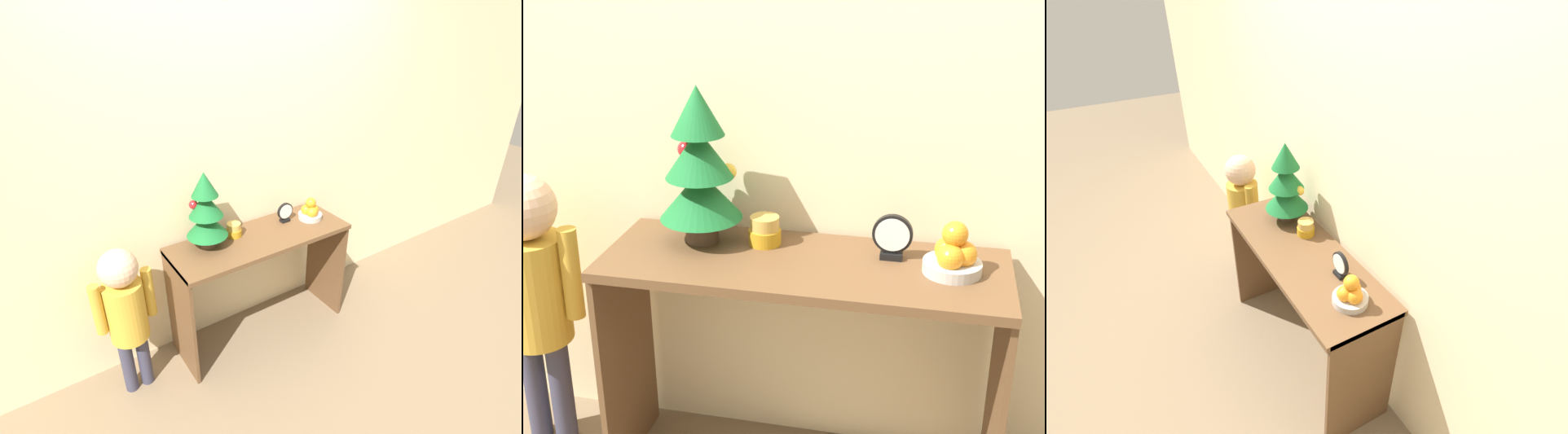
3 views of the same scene
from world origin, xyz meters
TOP-DOWN VIEW (x-y plane):
  - back_wall at (0.00, 0.48)m, footprint 7.00×0.05m
  - console_table at (0.00, 0.22)m, footprint 1.21×0.43m
  - mini_tree at (-0.34, 0.30)m, footprint 0.26×0.26m
  - fruit_bowl at (0.43, 0.23)m, footprint 0.17×0.17m
  - singing_bowl at (-0.14, 0.31)m, footprint 0.10×0.10m
  - desk_clock at (0.25, 0.29)m, footprint 0.12×0.04m
  - child_figure at (-0.91, 0.22)m, footprint 0.35×0.22m

SIDE VIEW (x-z plane):
  - console_table at x=0.00m, z-range 0.21..1.00m
  - child_figure at x=-0.91m, z-range 0.13..1.12m
  - singing_bowl at x=-0.14m, z-range 0.79..0.88m
  - fruit_bowl at x=0.43m, z-range 0.77..0.92m
  - desk_clock at x=0.25m, z-range 0.79..0.93m
  - mini_tree at x=-0.34m, z-range 0.79..1.28m
  - back_wall at x=0.00m, z-range 0.00..2.50m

